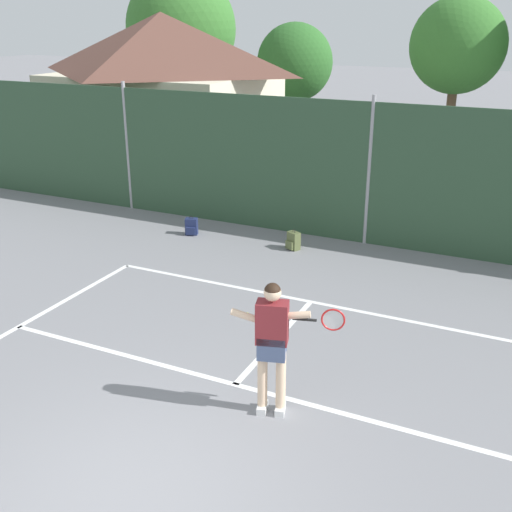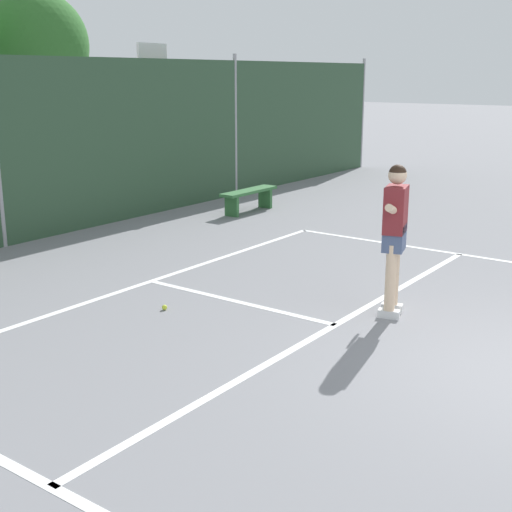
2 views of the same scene
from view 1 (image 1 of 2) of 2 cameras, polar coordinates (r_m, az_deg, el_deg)
ground_plane at (r=7.37m, az=-11.37°, el=-21.01°), size 120.00×120.00×0.00m
court_markings at (r=7.75m, az=-8.42°, el=-18.23°), size 8.30×11.10×0.01m
chainlink_fence at (r=14.08m, az=10.31°, el=7.31°), size 26.09×0.09×3.33m
clubhouse_building at (r=21.54m, az=-8.43°, el=14.86°), size 6.99×5.71×4.99m
treeline_backdrop at (r=25.79m, az=14.18°, el=18.82°), size 26.67×4.51×6.82m
tennis_player at (r=7.90m, az=1.57°, el=-7.46°), size 1.37×0.55×1.85m
tennis_ball at (r=10.88m, az=-0.79°, el=-5.36°), size 0.07×0.07×0.07m
backpack_navy at (r=14.88m, az=-5.94°, el=2.67°), size 0.32×0.31×0.46m
backpack_olive at (r=13.88m, az=3.43°, el=1.37°), size 0.33×0.33×0.46m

